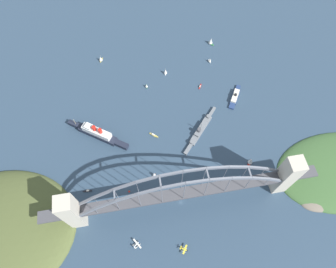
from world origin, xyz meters
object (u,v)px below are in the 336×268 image
at_px(naval_cruiser, 200,130).
at_px(seaplane_taxiing_near_bridge, 137,244).
at_px(harbor_arch_bridge, 182,193).
at_px(small_boat_8, 200,86).
at_px(small_boat_1, 101,59).
at_px(small_boat_2, 211,41).
at_px(small_boat_3, 154,135).
at_px(small_boat_9, 210,60).
at_px(small_boat_7, 146,86).
at_px(harbor_ferry_steamer, 235,97).
at_px(small_boat_6, 251,161).
at_px(small_boat_0, 165,71).
at_px(ocean_liner, 98,133).
at_px(channel_marker_buoy, 129,191).
at_px(seaplane_second_in_formation, 184,249).
at_px(small_boat_5, 88,191).
at_px(small_boat_4, 154,174).

relative_size(naval_cruiser, seaplane_taxiing_near_bridge, 5.44).
xyz_separation_m(harbor_arch_bridge, small_boat_8, (53.49, 144.22, -33.51)).
relative_size(small_boat_1, small_boat_2, 0.84).
bearing_deg(small_boat_3, naval_cruiser, -3.81).
height_order(small_boat_3, small_boat_9, small_boat_9).
bearing_deg(small_boat_7, harbor_ferry_steamer, -18.26).
bearing_deg(small_boat_1, seaplane_taxiing_near_bridge, -85.60).
distance_m(small_boat_6, small_boat_8, 117.69).
bearing_deg(small_boat_2, small_boat_6, -89.86).
relative_size(small_boat_0, small_boat_9, 1.19).
bearing_deg(small_boat_8, seaplane_taxiing_near_bridge, -120.35).
relative_size(ocean_liner, small_boat_6, 5.99).
distance_m(harbor_arch_bridge, channel_marker_buoy, 65.43).
bearing_deg(small_boat_3, small_boat_0, 71.83).
height_order(harbor_arch_bridge, harbor_ferry_steamer, harbor_arch_bridge).
distance_m(seaplane_taxiing_near_bridge, small_boat_9, 251.10).
relative_size(seaplane_second_in_formation, small_boat_2, 0.81).
bearing_deg(small_boat_5, naval_cruiser, 20.73).
distance_m(small_boat_0, channel_marker_buoy, 165.72).
relative_size(seaplane_taxiing_near_bridge, small_boat_2, 0.99).
xyz_separation_m(small_boat_5, small_boat_6, (181.49, 1.80, 4.45)).
xyz_separation_m(naval_cruiser, small_boat_5, (-135.43, -51.26, -1.72)).
xyz_separation_m(ocean_liner, small_boat_6, (165.64, -63.89, -0.85)).
xyz_separation_m(small_boat_0, small_boat_1, (-82.69, 36.86, -0.01)).
xyz_separation_m(harbor_ferry_steamer, small_boat_7, (-107.70, 35.52, 0.92)).
bearing_deg(small_boat_4, harbor_ferry_steamer, 36.39).
bearing_deg(naval_cruiser, channel_marker_buoy, -147.02).
xyz_separation_m(naval_cruiser, small_boat_1, (-108.73, 129.82, 1.69)).
bearing_deg(seaplane_taxiing_near_bridge, small_boat_9, 59.78).
bearing_deg(small_boat_6, small_boat_7, 128.70).
height_order(small_boat_9, channel_marker_buoy, small_boat_9).
height_order(naval_cruiser, small_boat_6, naval_cruiser).
xyz_separation_m(small_boat_1, small_boat_4, (46.43, -175.84, -0.54)).
distance_m(ocean_liner, small_boat_2, 204.68).
bearing_deg(naval_cruiser, small_boat_0, 105.65).
bearing_deg(seaplane_taxiing_near_bridge, small_boat_0, 72.88).
xyz_separation_m(ocean_liner, naval_cruiser, (119.57, -14.43, -3.57)).
relative_size(small_boat_1, channel_marker_buoy, 3.28).
bearing_deg(small_boat_8, ocean_liner, -159.77).
height_order(small_boat_1, channel_marker_buoy, small_boat_1).
bearing_deg(small_boat_1, small_boat_3, -67.06).
relative_size(ocean_liner, small_boat_4, 8.79).
bearing_deg(seaplane_taxiing_near_bridge, small_boat_8, 59.65).
xyz_separation_m(ocean_liner, channel_marker_buoy, (28.18, -73.73, -4.97)).
height_order(small_boat_1, small_boat_7, small_boat_1).
relative_size(seaplane_taxiing_near_bridge, channel_marker_buoy, 3.87).
bearing_deg(small_boat_8, small_boat_1, 151.81).
distance_m(small_boat_3, small_boat_8, 92.10).
bearing_deg(small_boat_2, ocean_liner, -143.81).
bearing_deg(harbor_ferry_steamer, small_boat_4, -143.61).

